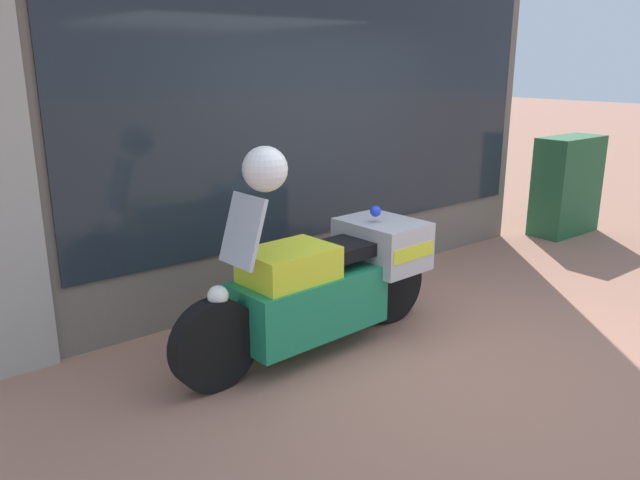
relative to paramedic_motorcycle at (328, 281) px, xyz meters
The scene contains 6 objects.
ground_plane 1.12m from the paramedic_motorcycle, 50.56° to the right, with size 60.00×60.00×0.00m, color #9E6B56.
shop_building 1.92m from the paramedic_motorcycle, 76.83° to the left, with size 6.10×0.55×3.92m.
window_display 1.56m from the paramedic_motorcycle, 54.01° to the left, with size 4.94×0.30×1.82m.
paramedic_motorcycle is the anchor object (origin of this frame).
utility_cabinet 4.48m from the paramedic_motorcycle, ahead, with size 0.95×0.44×1.22m, color #235633.
white_helmet 1.07m from the paramedic_motorcycle, behind, with size 0.30×0.30×0.30m, color white.
Camera 1 is at (-3.46, -2.63, 2.11)m, focal length 35.00 mm.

